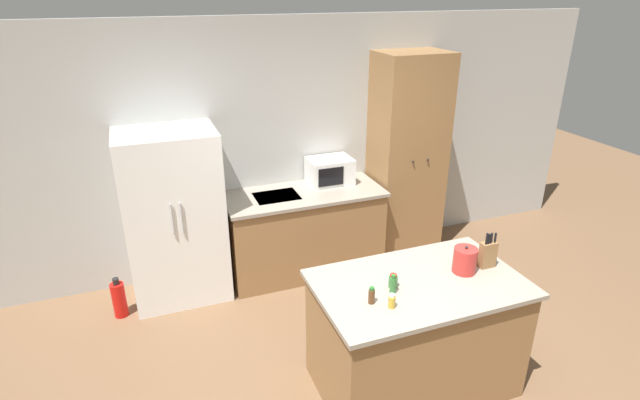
# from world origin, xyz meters

# --- Properties ---
(ground_plane) EXTENTS (14.00, 14.00, 0.00)m
(ground_plane) POSITION_xyz_m (0.00, 0.00, 0.00)
(ground_plane) COLOR brown
(wall_back) EXTENTS (7.20, 0.06, 2.60)m
(wall_back) POSITION_xyz_m (0.00, 2.33, 1.30)
(wall_back) COLOR #B2B2AD
(wall_back) RESTS_ON ground_plane
(refrigerator) EXTENTS (0.89, 0.69, 1.67)m
(refrigerator) POSITION_xyz_m (-1.27, 1.97, 0.84)
(refrigerator) COLOR white
(refrigerator) RESTS_ON ground_plane
(back_counter) EXTENTS (1.64, 0.71, 0.90)m
(back_counter) POSITION_xyz_m (0.02, 1.97, 0.45)
(back_counter) COLOR olive
(back_counter) RESTS_ON ground_plane
(pantry_cabinet) EXTENTS (0.74, 0.56, 2.24)m
(pantry_cabinet) POSITION_xyz_m (1.24, 2.03, 1.12)
(pantry_cabinet) COLOR olive
(pantry_cabinet) RESTS_ON ground_plane
(kitchen_island) EXTENTS (1.49, 0.91, 0.92)m
(kitchen_island) POSITION_xyz_m (0.24, 0.07, 0.46)
(kitchen_island) COLOR olive
(kitchen_island) RESTS_ON ground_plane
(microwave) EXTENTS (0.46, 0.34, 0.28)m
(microwave) POSITION_xyz_m (0.36, 2.11, 1.04)
(microwave) COLOR white
(microwave) RESTS_ON back_counter
(knife_block) EXTENTS (0.12, 0.06, 0.29)m
(knife_block) POSITION_xyz_m (0.81, 0.08, 1.03)
(knife_block) COLOR olive
(knife_block) RESTS_ON kitchen_island
(spice_bottle_tall_dark) EXTENTS (0.06, 0.06, 0.10)m
(spice_bottle_tall_dark) POSITION_xyz_m (0.03, 0.08, 0.96)
(spice_bottle_tall_dark) COLOR #337033
(spice_bottle_tall_dark) RESTS_ON kitchen_island
(spice_bottle_short_red) EXTENTS (0.04, 0.04, 0.14)m
(spice_bottle_short_red) POSITION_xyz_m (-0.01, 0.02, 0.98)
(spice_bottle_short_red) COLOR #337033
(spice_bottle_short_red) RESTS_ON kitchen_island
(spice_bottle_amber_oil) EXTENTS (0.04, 0.04, 0.12)m
(spice_bottle_amber_oil) POSITION_xyz_m (-0.20, -0.04, 0.97)
(spice_bottle_amber_oil) COLOR #563319
(spice_bottle_amber_oil) RESTS_ON kitchen_island
(spice_bottle_green_herb) EXTENTS (0.05, 0.05, 0.10)m
(spice_bottle_green_herb) POSITION_xyz_m (-0.09, -0.13, 0.96)
(spice_bottle_green_herb) COLOR gold
(spice_bottle_green_herb) RESTS_ON kitchen_island
(kettle) EXTENTS (0.17, 0.17, 0.22)m
(kettle) POSITION_xyz_m (0.61, 0.08, 1.01)
(kettle) COLOR #B72D28
(kettle) RESTS_ON kitchen_island
(fire_extinguisher) EXTENTS (0.13, 0.13, 0.40)m
(fire_extinguisher) POSITION_xyz_m (-1.87, 1.78, 0.18)
(fire_extinguisher) COLOR red
(fire_extinguisher) RESTS_ON ground_plane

